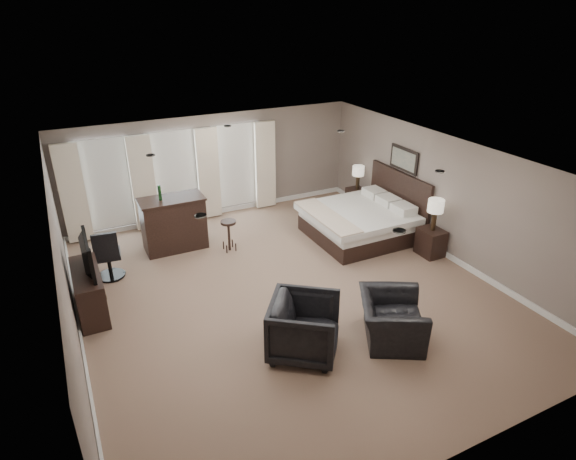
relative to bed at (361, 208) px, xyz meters
name	(u,v)px	position (x,y,z in m)	size (l,w,h in m)	color
room	(288,231)	(-2.58, -1.40, 0.58)	(7.60, 8.60, 2.64)	#7B604E
window_bay	(176,177)	(-3.58, 2.70, 0.48)	(5.25, 0.20, 2.30)	silver
bed	(361,208)	(0.00, 0.00, 0.00)	(2.27, 2.17, 1.44)	silver
nightstand_near	(431,242)	(0.89, -1.45, -0.42)	(0.45, 0.55, 0.60)	black
nightstand_far	(356,199)	(0.89, 1.45, -0.44)	(0.42, 0.52, 0.56)	black
lamp_near	(435,215)	(0.89, -1.45, 0.23)	(0.34, 0.34, 0.70)	beige
lamp_far	(358,178)	(0.89, 1.45, 0.16)	(0.31, 0.31, 0.64)	beige
wall_art	(404,159)	(1.12, 0.00, 1.03)	(0.04, 0.96, 0.56)	slate
dresser	(89,292)	(-6.03, -0.43, -0.31)	(0.46, 1.42, 0.82)	black
tv	(84,268)	(-6.03, -0.43, 0.17)	(1.11, 0.64, 0.15)	black
armchair_near	(392,313)	(-1.70, -3.43, -0.22)	(1.16, 0.75, 1.01)	black
armchair_far	(304,325)	(-3.15, -3.12, -0.19)	(1.03, 0.96, 1.06)	black
bar_counter	(174,223)	(-4.04, 1.36, -0.11)	(1.40, 0.73, 1.22)	black
bar_stool_left	(163,225)	(-4.18, 1.94, -0.36)	(0.34, 0.34, 0.72)	black
bar_stool_right	(229,236)	(-2.99, 0.71, -0.36)	(0.34, 0.34, 0.72)	black
desk_chair	(107,253)	(-5.55, 0.69, -0.18)	(0.55, 0.55, 1.08)	black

